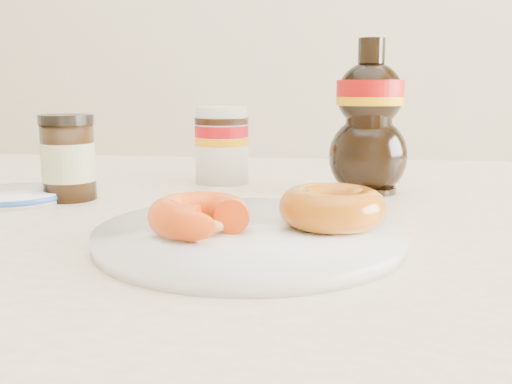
# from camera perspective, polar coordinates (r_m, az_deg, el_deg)

# --- Properties ---
(dining_table) EXTENTS (1.40, 0.90, 0.75)m
(dining_table) POSITION_cam_1_polar(r_m,az_deg,el_deg) (0.65, -3.75, -8.86)
(dining_table) COLOR #FDE6C0
(dining_table) RESTS_ON ground
(plate) EXTENTS (0.26, 0.26, 0.01)m
(plate) POSITION_cam_1_polar(r_m,az_deg,el_deg) (0.49, -0.66, -4.28)
(plate) COLOR white
(plate) RESTS_ON dining_table
(donut_bitten) EXTENTS (0.09, 0.09, 0.03)m
(donut_bitten) POSITION_cam_1_polar(r_m,az_deg,el_deg) (0.47, -5.69, -2.34)
(donut_bitten) COLOR #E0450C
(donut_bitten) RESTS_ON plate
(donut_whole) EXTENTS (0.11, 0.11, 0.03)m
(donut_whole) POSITION_cam_1_polar(r_m,az_deg,el_deg) (0.50, 7.63, -1.50)
(donut_whole) COLOR #A5640A
(donut_whole) RESTS_ON plate
(nutella_jar) EXTENTS (0.07, 0.07, 0.10)m
(nutella_jar) POSITION_cam_1_polar(r_m,az_deg,el_deg) (0.79, -3.45, 5.03)
(nutella_jar) COLOR white
(nutella_jar) RESTS_ON dining_table
(syrup_bottle) EXTENTS (0.11, 0.09, 0.19)m
(syrup_bottle) POSITION_cam_1_polar(r_m,az_deg,el_deg) (0.72, 11.25, 7.36)
(syrup_bottle) COLOR black
(syrup_bottle) RESTS_ON dining_table
(dark_jar) EXTENTS (0.06, 0.06, 0.10)m
(dark_jar) POSITION_cam_1_polar(r_m,az_deg,el_deg) (0.70, -18.26, 3.21)
(dark_jar) COLOR black
(dark_jar) RESTS_ON dining_table
(blue_rim_saucer) EXTENTS (0.12, 0.12, 0.01)m
(blue_rim_saucer) POSITION_cam_1_polar(r_m,az_deg,el_deg) (0.72, -22.94, -0.31)
(blue_rim_saucer) COLOR white
(blue_rim_saucer) RESTS_ON dining_table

